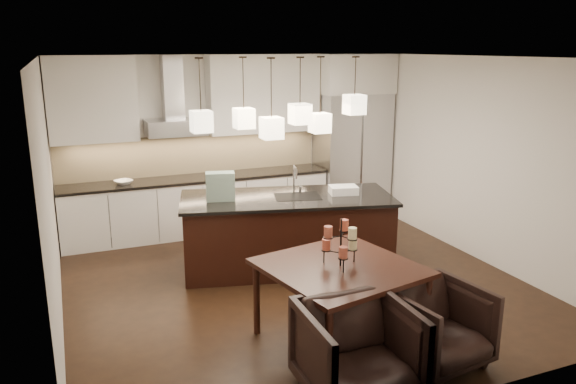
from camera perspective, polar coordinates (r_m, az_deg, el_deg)
name	(u,v)px	position (r m, az deg, el deg)	size (l,w,h in m)	color
floor	(294,284)	(7.25, 0.61, -9.28)	(5.50, 5.50, 0.02)	black
ceiling	(295,56)	(6.63, 0.68, 13.61)	(5.50, 5.50, 0.02)	white
wall_back	(229,141)	(9.36, -6.00, 5.15)	(5.50, 0.02, 2.80)	silver
wall_front	(434,250)	(4.49, 14.59, -5.73)	(5.50, 0.02, 2.80)	silver
wall_left	(48,199)	(6.29, -23.18, -0.64)	(0.02, 5.50, 2.80)	silver
wall_right	(476,159)	(8.26, 18.59, 3.20)	(0.02, 5.50, 2.80)	silver
refrigerator	(352,155)	(9.87, 6.49, 3.71)	(1.20, 0.72, 2.15)	#B7B7BA
fridge_panel	(354,74)	(9.70, 6.73, 11.85)	(1.26, 0.72, 0.65)	silver
lower_cabinets	(199,206)	(9.10, -9.02, -1.43)	(4.21, 0.62, 0.88)	silver
countertop	(198,178)	(8.99, -9.14, 1.39)	(4.21, 0.66, 0.04)	black
backsplash	(193,154)	(9.20, -9.66, 3.82)	(4.21, 0.02, 0.63)	tan
upper_cab_left	(92,99)	(8.72, -19.30, 8.86)	(1.25, 0.35, 1.25)	silver
upper_cab_right	(264,94)	(9.25, -2.46, 9.94)	(1.86, 0.35, 1.25)	silver
hood_canopy	(176,127)	(8.82, -11.33, 6.47)	(0.90, 0.52, 0.24)	#B7B7BA
hood_chimney	(172,87)	(8.87, -11.67, 10.40)	(0.30, 0.28, 0.96)	#B7B7BA
fruit_bowl	(124,182)	(8.75, -16.36, 0.96)	(0.26, 0.26, 0.06)	silver
island_body	(287,234)	(7.57, -0.10, -4.26)	(2.70, 1.08, 0.95)	black
island_top	(287,198)	(7.43, -0.10, -0.63)	(2.79, 1.17, 0.04)	black
faucet	(294,179)	(7.49, 0.60, 1.30)	(0.11, 0.26, 0.41)	silver
tote_bag	(220,186)	(7.26, -6.89, 0.58)	(0.37, 0.19, 0.37)	#19492F
food_container	(343,190)	(7.58, 5.65, 0.21)	(0.37, 0.26, 0.11)	silver
dining_table	(339,304)	(5.78, 5.24, -11.24)	(1.38, 1.38, 0.83)	black
candelabra	(341,242)	(5.53, 5.39, -5.12)	(0.40, 0.40, 0.48)	black
candle_a	(353,244)	(5.63, 6.60, -5.25)	(0.08, 0.08, 0.11)	#F8EBA5
candle_b	(326,244)	(5.59, 3.91, -5.34)	(0.08, 0.08, 0.11)	#C5533B
candle_c	(343,252)	(5.40, 5.63, -6.12)	(0.08, 0.08, 0.11)	#A54C39
candle_d	(344,225)	(5.63, 5.75, -3.35)	(0.08, 0.08, 0.11)	#C5533B
candle_e	(328,232)	(5.41, 4.10, -4.05)	(0.08, 0.08, 0.11)	#A54C39
candle_f	(352,233)	(5.39, 6.57, -4.19)	(0.08, 0.08, 0.11)	#F8EBA5
armchair_left	(357,353)	(4.95, 7.07, -15.89)	(0.90, 0.93, 0.85)	black
armchair_right	(437,326)	(5.59, 14.94, -12.97)	(0.82, 0.84, 0.76)	black
pendant_a	(201,122)	(6.90, -8.79, 7.09)	(0.24, 0.24, 0.26)	#FFEEC5
pendant_b	(244,118)	(7.32, -4.50, 7.47)	(0.24, 0.24, 0.26)	#FFEEC5
pendant_c	(300,114)	(7.24, 1.22, 7.93)	(0.24, 0.24, 0.26)	#FFEEC5
pendant_d	(320,123)	(7.56, 3.25, 7.02)	(0.24, 0.24, 0.26)	#FFEEC5
pendant_e	(354,105)	(7.58, 6.77, 8.82)	(0.24, 0.24, 0.26)	#FFEEC5
pendant_f	(272,128)	(6.82, -1.69, 6.52)	(0.24, 0.24, 0.26)	#FFEEC5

